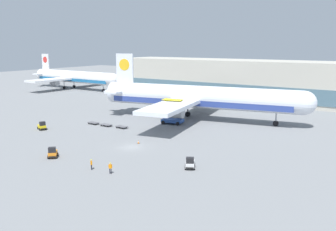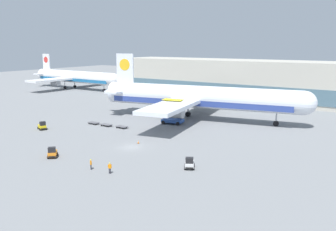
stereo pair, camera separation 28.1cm
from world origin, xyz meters
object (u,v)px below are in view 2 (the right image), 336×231
(airplane_main, at_px, (196,98))
(baggage_dolly_third, at_px, (122,127))
(baggage_tug_foreground, at_px, (189,163))
(scissor_lift_loader, at_px, (173,115))
(airplane_distant, at_px, (74,77))
(baggage_dolly_second, at_px, (106,125))
(traffic_cone_near, at_px, (138,142))
(baggage_dolly_lead, at_px, (94,123))
(ground_crew_far, at_px, (91,163))
(ground_crew_near, at_px, (110,167))
(baggage_tug_far, at_px, (52,153))
(baggage_tug_mid, at_px, (42,126))

(airplane_main, xyz_separation_m, baggage_dolly_third, (-9.45, -18.74, -5.45))
(baggage_tug_foreground, height_order, baggage_dolly_third, baggage_tug_foreground)
(scissor_lift_loader, bearing_deg, airplane_distant, 143.32)
(baggage_dolly_second, bearing_deg, airplane_distant, 144.20)
(baggage_tug_foreground, xyz_separation_m, traffic_cone_near, (-16.39, 7.45, -0.54))
(airplane_distant, xyz_separation_m, scissor_lift_loader, (76.47, -37.09, -2.87))
(baggage_tug_foreground, bearing_deg, baggage_dolly_lead, -141.95)
(baggage_dolly_third, bearing_deg, baggage_dolly_lead, -175.65)
(traffic_cone_near, bearing_deg, baggage_tug_foreground, -24.45)
(airplane_distant, height_order, ground_crew_far, airplane_distant)
(airplane_distant, xyz_separation_m, ground_crew_near, (88.44, -73.06, -4.10))
(airplane_distant, relative_size, baggage_tug_far, 18.67)
(traffic_cone_near, bearing_deg, ground_crew_near, -65.67)
(baggage_dolly_lead, bearing_deg, airplane_distant, 142.31)
(scissor_lift_loader, xyz_separation_m, ground_crew_near, (11.98, -35.97, -1.23))
(baggage_dolly_lead, relative_size, traffic_cone_near, 5.34)
(ground_crew_near, bearing_deg, baggage_tug_foreground, -167.63)
(baggage_tug_mid, bearing_deg, scissor_lift_loader, 68.61)
(airplane_main, bearing_deg, traffic_cone_near, -95.80)
(baggage_tug_foreground, distance_m, baggage_dolly_lead, 40.14)
(baggage_tug_mid, xyz_separation_m, baggage_dolly_lead, (5.63, 11.03, -0.49))
(ground_crew_near, height_order, traffic_cone_near, ground_crew_near)
(scissor_lift_loader, xyz_separation_m, baggage_tug_foreground, (20.98, -27.08, -1.41))
(scissor_lift_loader, distance_m, baggage_dolly_lead, 19.79)
(baggage_tug_foreground, relative_size, baggage_tug_far, 1.03)
(scissor_lift_loader, bearing_deg, baggage_dolly_lead, -155.14)
(airplane_distant, height_order, baggage_tug_far, airplane_distant)
(baggage_dolly_lead, bearing_deg, baggage_tug_far, -58.83)
(baggage_dolly_second, bearing_deg, baggage_dolly_third, 6.56)
(scissor_lift_loader, distance_m, baggage_tug_far, 35.55)
(baggage_tug_mid, xyz_separation_m, baggage_tug_far, (19.52, -12.95, 0.00))
(baggage_tug_foreground, bearing_deg, baggage_dolly_third, -148.76)
(baggage_dolly_second, bearing_deg, ground_crew_near, -44.81)
(baggage_tug_far, height_order, traffic_cone_near, baggage_tug_far)
(traffic_cone_near, bearing_deg, airplane_main, 95.01)
(ground_crew_far, bearing_deg, airplane_distant, -7.86)
(scissor_lift_loader, height_order, baggage_dolly_third, scissor_lift_loader)
(baggage_tug_far, distance_m, baggage_dolly_second, 25.92)
(airplane_distant, distance_m, baggage_dolly_second, 80.97)
(baggage_dolly_lead, height_order, baggage_dolly_third, same)
(airplane_main, distance_m, baggage_tug_far, 43.71)
(baggage_dolly_lead, distance_m, ground_crew_far, 34.62)
(ground_crew_far, bearing_deg, baggage_dolly_second, -18.11)
(traffic_cone_near, bearing_deg, baggage_dolly_third, 143.91)
(baggage_tug_far, relative_size, ground_crew_far, 1.60)
(airplane_main, distance_m, baggage_tug_mid, 38.83)
(baggage_tug_foreground, height_order, traffic_cone_near, baggage_tug_foreground)
(baggage_tug_far, height_order, ground_crew_far, baggage_tug_far)
(ground_crew_far, bearing_deg, baggage_dolly_third, -25.52)
(baggage_tug_mid, bearing_deg, baggage_dolly_lead, 85.42)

